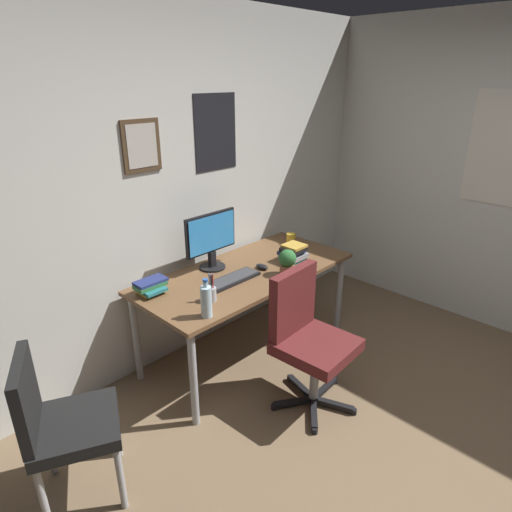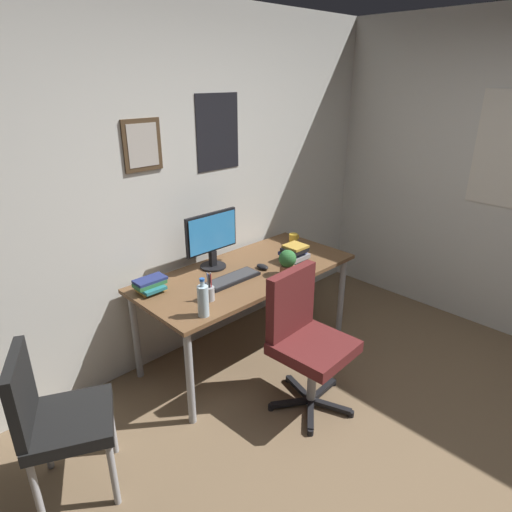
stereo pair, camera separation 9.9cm
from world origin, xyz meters
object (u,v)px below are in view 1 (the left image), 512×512
at_px(pen_cup, 211,293).
at_px(computer_mouse, 262,267).
at_px(book_stack_left, 151,287).
at_px(book_stack_right, 293,253).
at_px(water_bottle, 206,301).
at_px(keyboard, 233,279).
at_px(side_chair, 60,420).
at_px(monitor, 211,238).
at_px(coffee_mug_near, 291,238).
at_px(office_chair, 307,333).
at_px(potted_plant, 287,261).

bearing_deg(pen_cup, computer_mouse, 10.71).
xyz_separation_m(book_stack_left, book_stack_right, (1.10, -0.34, 0.02)).
xyz_separation_m(water_bottle, book_stack_left, (-0.06, 0.52, -0.06)).
bearing_deg(computer_mouse, keyboard, 178.52).
distance_m(side_chair, book_stack_right, 2.00).
bearing_deg(monitor, book_stack_left, -177.83).
height_order(computer_mouse, coffee_mug_near, coffee_mug_near).
bearing_deg(office_chair, monitor, 91.37).
distance_m(office_chair, computer_mouse, 0.70).
bearing_deg(potted_plant, coffee_mug_near, 37.41).
relative_size(computer_mouse, book_stack_right, 0.54).
distance_m(office_chair, book_stack_right, 0.80).
bearing_deg(monitor, side_chair, -161.05).
xyz_separation_m(potted_plant, pen_cup, (-0.66, 0.09, -0.05)).
bearing_deg(side_chair, water_bottle, -2.72).
bearing_deg(pen_cup, potted_plant, -7.52).
bearing_deg(side_chair, monitor, 18.95).
distance_m(side_chair, pen_cup, 1.12).
bearing_deg(office_chair, side_chair, 163.93).
bearing_deg(side_chair, coffee_mug_near, 10.05).
height_order(water_bottle, book_stack_left, water_bottle).
xyz_separation_m(office_chair, computer_mouse, (0.23, 0.62, 0.21)).
height_order(water_bottle, potted_plant, water_bottle).
bearing_deg(water_bottle, computer_mouse, 18.16).
xyz_separation_m(potted_plant, book_stack_right, (0.23, 0.13, -0.04)).
bearing_deg(water_bottle, office_chair, -35.52).
height_order(side_chair, pen_cup, pen_cup).
xyz_separation_m(office_chair, monitor, (-0.02, 0.91, 0.44)).
bearing_deg(book_stack_right, computer_mouse, 166.65).
relative_size(monitor, book_stack_left, 2.07).
relative_size(monitor, coffee_mug_near, 4.10).
height_order(office_chair, water_bottle, water_bottle).
bearing_deg(book_stack_left, pen_cup, -61.55).
bearing_deg(keyboard, monitor, 80.05).
bearing_deg(book_stack_left, computer_mouse, -18.30).
height_order(computer_mouse, book_stack_right, book_stack_right).
distance_m(keyboard, book_stack_right, 0.60).
bearing_deg(water_bottle, pen_cup, 41.56).
bearing_deg(keyboard, water_bottle, -150.70).
bearing_deg(book_stack_right, water_bottle, -170.27).
bearing_deg(potted_plant, book_stack_left, 151.57).
distance_m(monitor, potted_plant, 0.60).
height_order(potted_plant, book_stack_left, potted_plant).
bearing_deg(water_bottle, potted_plant, 3.24).
bearing_deg(book_stack_left, potted_plant, -28.43).
height_order(computer_mouse, book_stack_left, book_stack_left).
distance_m(office_chair, pen_cup, 0.68).
bearing_deg(computer_mouse, side_chair, -173.13).
relative_size(water_bottle, coffee_mug_near, 2.25).
distance_m(side_chair, computer_mouse, 1.72).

